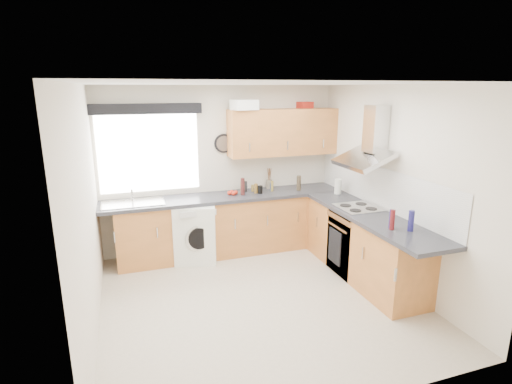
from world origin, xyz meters
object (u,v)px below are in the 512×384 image
object	(u,v)px
upper_cabinets	(283,132)
washing_machine	(196,232)
oven	(356,242)
extractor_hood	(369,143)

from	to	relation	value
upper_cabinets	washing_machine	xyz separation A→B (m)	(-1.44, -0.23, -1.37)
upper_cabinets	washing_machine	distance (m)	2.00
oven	extractor_hood	bearing A→B (deg)	-0.00
upper_cabinets	washing_machine	bearing A→B (deg)	-171.14
extractor_hood	washing_machine	xyz separation A→B (m)	(-2.09, 1.10, -1.34)
extractor_hood	washing_machine	size ratio (longest dim) A/B	0.91
washing_machine	oven	bearing A→B (deg)	-14.40
oven	upper_cabinets	distance (m)	1.99
upper_cabinets	extractor_hood	bearing A→B (deg)	-63.87
extractor_hood	upper_cabinets	bearing A→B (deg)	116.13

